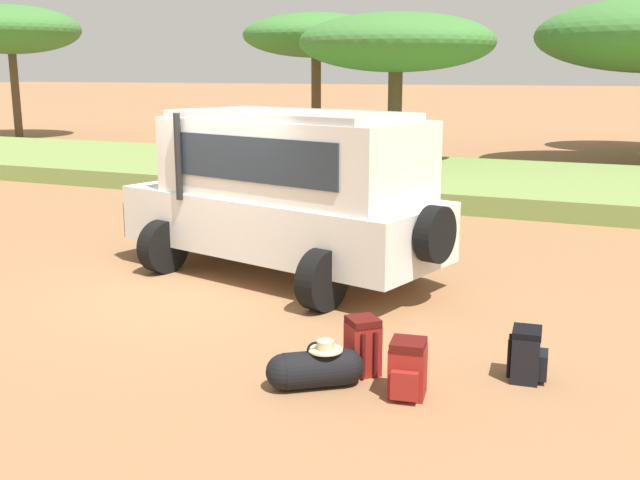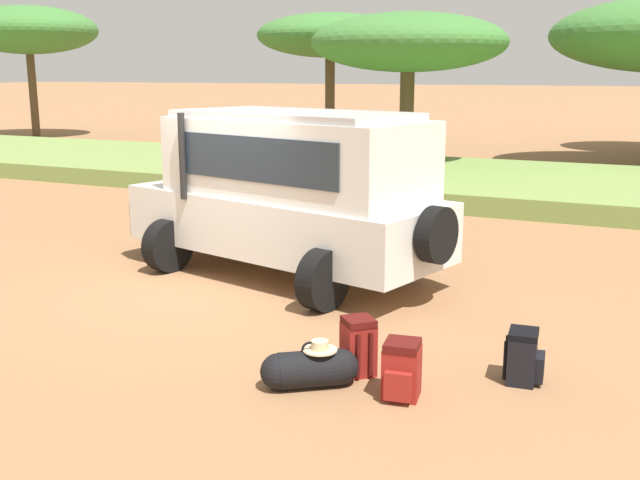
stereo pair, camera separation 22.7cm
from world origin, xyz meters
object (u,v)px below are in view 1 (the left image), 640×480
(acacia_tree_centre_back, at_px, (396,43))
(duffel_bag_low_black_case, at_px, (315,369))
(backpack_near_rear_wheel, at_px, (362,346))
(backpack_cluster_center, at_px, (408,369))
(acacia_tree_left_mid, at_px, (316,36))
(safari_vehicle, at_px, (286,190))
(acacia_tree_far_left, at_px, (10,30))
(backpack_beside_front_wheel, at_px, (527,355))

(acacia_tree_centre_back, bearing_deg, duffel_bag_low_black_case, -74.64)
(backpack_near_rear_wheel, xyz_separation_m, duffel_bag_low_black_case, (-0.30, -0.49, -0.10))
(backpack_cluster_center, bearing_deg, backpack_near_rear_wheel, 149.36)
(duffel_bag_low_black_case, distance_m, acacia_tree_left_mid, 23.33)
(safari_vehicle, height_order, acacia_tree_centre_back, acacia_tree_centre_back)
(backpack_cluster_center, bearing_deg, safari_vehicle, 130.88)
(duffel_bag_low_black_case, height_order, acacia_tree_far_left, acacia_tree_far_left)
(acacia_tree_left_mid, xyz_separation_m, acacia_tree_centre_back, (5.21, -6.11, -0.54))
(backpack_beside_front_wheel, relative_size, backpack_near_rear_wheel, 0.89)
(acacia_tree_centre_back, bearing_deg, backpack_cluster_center, -71.37)
(acacia_tree_far_left, bearing_deg, acacia_tree_centre_back, -14.52)
(acacia_tree_left_mid, bearing_deg, duffel_bag_low_black_case, -66.10)
(duffel_bag_low_black_case, relative_size, acacia_tree_far_left, 0.13)
(safari_vehicle, xyz_separation_m, backpack_cluster_center, (2.91, -3.36, -1.03))
(duffel_bag_low_black_case, distance_m, acacia_tree_far_left, 31.46)
(backpack_near_rear_wheel, relative_size, acacia_tree_far_left, 0.09)
(duffel_bag_low_black_case, height_order, acacia_tree_left_mid, acacia_tree_left_mid)
(backpack_beside_front_wheel, bearing_deg, backpack_near_rear_wheel, -161.90)
(safari_vehicle, relative_size, acacia_tree_left_mid, 0.97)
(safari_vehicle, bearing_deg, backpack_near_rear_wheel, -52.34)
(safari_vehicle, bearing_deg, duffel_bag_low_black_case, -59.96)
(backpack_near_rear_wheel, distance_m, acacia_tree_far_left, 31.36)
(safari_vehicle, bearing_deg, acacia_tree_left_mid, 112.58)
(acacia_tree_far_left, bearing_deg, acacia_tree_left_mid, 3.91)
(acacia_tree_left_mid, relative_size, acacia_tree_centre_back, 1.00)
(backpack_cluster_center, distance_m, backpack_near_rear_wheel, 0.68)
(backpack_near_rear_wheel, relative_size, acacia_tree_left_mid, 0.11)
(backpack_beside_front_wheel, distance_m, acacia_tree_centre_back, 15.50)
(backpack_beside_front_wheel, xyz_separation_m, acacia_tree_centre_back, (-5.93, 13.88, 3.52))
(backpack_beside_front_wheel, relative_size, acacia_tree_far_left, 0.08)
(backpack_cluster_center, xyz_separation_m, acacia_tree_centre_back, (-4.97, 14.73, 3.51))
(duffel_bag_low_black_case, xyz_separation_m, acacia_tree_centre_back, (-4.09, 14.88, 3.59))
(safari_vehicle, relative_size, duffel_bag_low_black_case, 6.46)
(duffel_bag_low_black_case, bearing_deg, acacia_tree_left_mid, 113.90)
(duffel_bag_low_black_case, bearing_deg, backpack_near_rear_wheel, 58.97)
(backpack_cluster_center, xyz_separation_m, acacia_tree_left_mid, (-10.18, 20.84, 4.05))
(safari_vehicle, height_order, backpack_cluster_center, safari_vehicle)
(safari_vehicle, relative_size, backpack_cluster_center, 9.95)
(duffel_bag_low_black_case, xyz_separation_m, acacia_tree_left_mid, (-9.30, 20.99, 4.13))
(backpack_near_rear_wheel, bearing_deg, acacia_tree_centre_back, 106.95)
(backpack_beside_front_wheel, bearing_deg, acacia_tree_far_left, 143.52)
(acacia_tree_centre_back, bearing_deg, acacia_tree_left_mid, 130.47)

